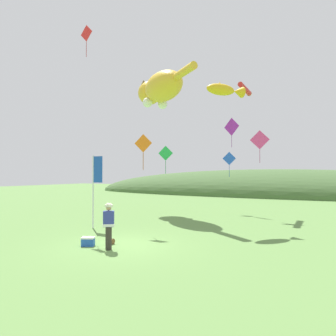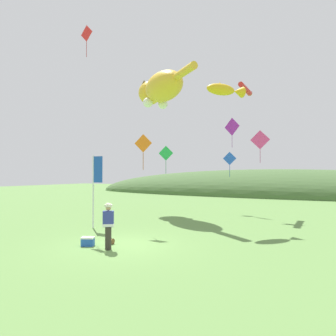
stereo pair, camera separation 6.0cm
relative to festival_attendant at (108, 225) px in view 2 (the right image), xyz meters
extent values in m
plane|color=#5B8442|center=(0.07, 0.71, -0.95)|extent=(120.00, 120.00, 0.00)
ellipsoid|color=#426033|center=(0.07, 34.53, -0.95)|extent=(57.29, 15.25, 7.17)
cylinder|color=#332D28|center=(0.00, 0.00, -0.51)|extent=(0.24, 0.24, 0.88)
cube|color=navy|center=(0.00, 0.00, 0.23)|extent=(0.47, 0.41, 0.60)
cube|color=white|center=(0.00, 0.00, -0.01)|extent=(0.49, 0.44, 0.10)
sphere|color=tan|center=(0.00, 0.00, 0.64)|extent=(0.20, 0.20, 0.20)
cylinder|color=beige|center=(0.00, 0.00, 0.73)|extent=(0.30, 0.30, 0.09)
cylinder|color=beige|center=(0.00, 0.00, 0.79)|extent=(0.20, 0.20, 0.07)
cylinder|color=olive|center=(-0.43, 0.75, -0.83)|extent=(0.11, 0.18, 0.18)
cylinder|color=brown|center=(-0.49, 0.75, -0.83)|extent=(0.02, 0.24, 0.24)
cylinder|color=brown|center=(-0.37, 0.75, -0.83)|extent=(0.02, 0.24, 0.24)
cube|color=blue|center=(-1.10, 0.06, -0.80)|extent=(0.57, 0.49, 0.30)
cube|color=white|center=(-1.10, 0.06, -0.62)|extent=(0.58, 0.50, 0.06)
cylinder|color=silver|center=(-3.67, 3.18, 1.00)|extent=(0.08, 0.08, 3.90)
cube|color=#1E4CB2|center=(-3.35, 3.18, 2.20)|extent=(0.60, 0.03, 1.40)
ellipsoid|color=gold|center=(-3.26, 10.22, 8.44)|extent=(4.96, 4.54, 2.12)
ellipsoid|color=white|center=(-3.43, 10.34, 8.06)|extent=(3.09, 2.76, 1.17)
sphere|color=gold|center=(-5.47, 11.86, 8.65)|extent=(1.91, 1.91, 1.91)
cone|color=#503E10|center=(-5.78, 11.44, 9.35)|extent=(0.95, 0.95, 0.64)
cone|color=#503E10|center=(-5.15, 12.28, 9.35)|extent=(0.95, 0.95, 0.64)
sphere|color=white|center=(-4.90, 10.64, 7.54)|extent=(0.76, 0.76, 0.76)
sphere|color=white|center=(-4.13, 11.66, 7.54)|extent=(0.76, 0.76, 0.76)
cylinder|color=gold|center=(-0.55, 8.18, 8.55)|extent=(2.17, 1.81, 0.51)
ellipsoid|color=gold|center=(2.11, 7.29, 6.78)|extent=(1.67, 1.87, 0.65)
cone|color=gold|center=(2.86, 8.25, 6.78)|extent=(0.87, 0.87, 0.65)
cone|color=gold|center=(2.07, 7.25, 7.05)|extent=(0.42, 0.42, 0.30)
sphere|color=black|center=(1.56, 6.96, 6.83)|extent=(0.15, 0.15, 0.15)
cylinder|color=red|center=(2.07, 13.18, 8.30)|extent=(0.37, 2.79, 0.36)
torus|color=white|center=(2.07, 14.58, 8.30)|extent=(0.44, 0.06, 0.44)
cube|color=#E53F8C|center=(3.48, 11.32, 4.24)|extent=(1.27, 0.15, 1.28)
cylinder|color=black|center=(3.48, 11.33, 4.24)|extent=(0.85, 0.11, 0.02)
cube|color=#A02C62|center=(3.48, 11.32, 3.15)|extent=(0.03, 0.01, 0.90)
cube|color=red|center=(-4.78, 3.78, 10.10)|extent=(0.96, 0.11, 0.96)
cylinder|color=black|center=(-4.78, 3.79, 10.10)|extent=(0.64, 0.08, 0.02)
cube|color=maroon|center=(-4.78, 3.78, 9.17)|extent=(0.03, 0.01, 0.90)
cube|color=purple|center=(0.95, 13.52, 5.61)|extent=(1.32, 0.49, 1.40)
cylinder|color=black|center=(0.95, 13.54, 5.61)|extent=(0.89, 0.34, 0.02)
cube|color=#6B1A7C|center=(0.95, 13.52, 4.46)|extent=(0.03, 0.02, 0.90)
cube|color=blue|center=(0.84, 13.20, 3.14)|extent=(0.94, 0.42, 1.02)
cylinder|color=black|center=(0.84, 13.21, 3.14)|extent=(0.63, 0.29, 0.02)
cube|color=#1A3E97|center=(0.84, 13.20, 2.18)|extent=(0.03, 0.02, 0.90)
cube|color=green|center=(-2.57, 9.32, 3.41)|extent=(1.03, 0.26, 1.05)
cylinder|color=black|center=(-2.57, 9.33, 3.41)|extent=(0.69, 0.18, 0.02)
cube|color=#1A7C35|center=(-2.57, 9.32, 2.44)|extent=(0.03, 0.01, 0.90)
cube|color=orange|center=(-0.88, 3.79, 3.53)|extent=(0.92, 0.23, 0.94)
cylinder|color=black|center=(-0.88, 3.80, 3.53)|extent=(0.62, 0.16, 0.02)
cube|color=#A95011|center=(-0.88, 3.79, 2.61)|extent=(0.03, 0.01, 0.90)
camera|label=1|loc=(7.45, -9.10, 1.95)|focal=32.00mm
camera|label=2|loc=(7.50, -9.08, 1.95)|focal=32.00mm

